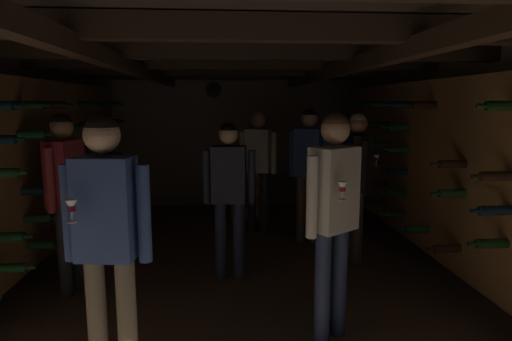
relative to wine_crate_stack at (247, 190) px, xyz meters
name	(u,v)px	position (x,y,z in m)	size (l,w,h in m)	color
ground_plane	(239,274)	(-0.20, -2.26, -0.45)	(8.40, 8.40, 0.00)	#7A6651
room_shell	(238,139)	(-0.20, -1.99, 0.98)	(4.72, 6.52, 2.41)	gray
wine_crate_stack	(247,190)	(0.00, 0.00, 0.00)	(0.52, 0.35, 0.90)	olive
display_bottle	(242,154)	(-0.08, -0.01, 0.59)	(0.08, 0.08, 0.35)	black
person_host_center	(229,186)	(-0.30, -2.32, 0.52)	(0.54, 0.26, 1.62)	#232D4C
person_guest_near_right	(333,205)	(0.46, -3.56, 0.62)	(0.46, 0.44, 1.74)	#232D4C
person_guest_far_right	(309,162)	(0.73, -1.24, 0.62)	(0.47, 0.37, 1.74)	brown
person_guest_mid_right	(356,172)	(1.15, -1.91, 0.59)	(0.34, 0.54, 1.70)	#4C473D
person_guest_mid_left	(66,186)	(-1.83, -2.56, 0.60)	(0.33, 0.53, 1.72)	#2D2D33
person_guest_near_left	(107,228)	(-1.06, -4.06, 0.62)	(0.54, 0.33, 1.75)	brown
person_guest_rear_center	(258,159)	(0.12, -0.66, 0.58)	(0.51, 0.32, 1.70)	#2D2D33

